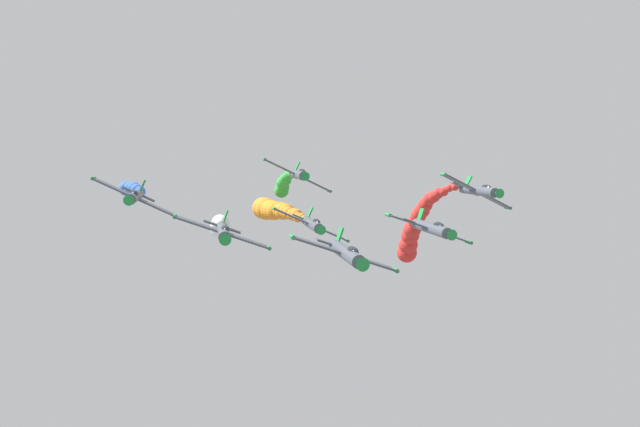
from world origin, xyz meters
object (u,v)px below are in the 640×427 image
object	(u,v)px
airplane_trailing	(135,197)
airplane_right_outer	(479,191)
airplane_lead	(347,253)
airplane_left_outer	(312,224)
airplane_high_slot	(299,175)
airplane_left_inner	(431,228)
airplane_right_inner	(223,232)

from	to	relation	value
airplane_trailing	airplane_right_outer	bearing A→B (deg)	-178.44
airplane_right_outer	airplane_trailing	bearing A→B (deg)	1.56
airplane_lead	airplane_left_outer	world-z (taller)	airplane_left_outer
airplane_lead	airplane_high_slot	bearing A→B (deg)	-90.56
airplane_left_inner	airplane_right_outer	distance (m)	13.40
airplane_lead	airplane_trailing	distance (m)	26.82
airplane_high_slot	airplane_trailing	bearing A→B (deg)	27.43
airplane_right_inner	airplane_trailing	xyz separation A→B (m)	(8.88, -10.08, 2.73)
airplane_lead	airplane_right_inner	size ratio (longest dim) A/B	1.00
airplane_lead	airplane_high_slot	xyz separation A→B (m)	(-0.28, -28.78, 5.56)
airplane_left_outer	airplane_right_outer	xyz separation A→B (m)	(-19.76, 0.45, 3.65)
airplane_right_outer	airplane_high_slot	size ratio (longest dim) A/B	1.00
airplane_right_inner	airplane_trailing	bearing A→B (deg)	-48.65
airplane_right_inner	airplane_high_slot	xyz separation A→B (m)	(-9.98, -19.87, 4.63)
airplane_left_outer	airplane_high_slot	size ratio (longest dim) A/B	1.00
airplane_high_slot	airplane_left_outer	bearing A→B (deg)	92.46
airplane_left_inner	airplane_right_outer	bearing A→B (deg)	-134.75
airplane_lead	airplane_left_inner	size ratio (longest dim) A/B	1.00
airplane_left_outer	airplane_right_outer	size ratio (longest dim) A/B	1.00
airplane_right_inner	airplane_high_slot	world-z (taller)	airplane_high_slot
airplane_lead	airplane_right_outer	world-z (taller)	airplane_right_outer
airplane_lead	airplane_trailing	xyz separation A→B (m)	(18.58, -18.99, 3.65)
airplane_left_inner	airplane_trailing	bearing A→B (deg)	-15.33
airplane_lead	airplane_right_inner	bearing A→B (deg)	-42.57
airplane_right_inner	airplane_right_outer	bearing A→B (deg)	-159.68
airplane_right_inner	airplane_left_outer	size ratio (longest dim) A/B	1.00
airplane_trailing	airplane_high_slot	distance (m)	21.33
airplane_left_inner	airplane_trailing	distance (m)	31.07
airplane_trailing	airplane_high_slot	size ratio (longest dim) A/B	1.00
airplane_lead	airplane_left_inner	distance (m)	15.61
airplane_left_inner	airplane_right_inner	xyz separation A→B (m)	(20.94, 1.91, 0.30)
airplane_left_outer	airplane_trailing	distance (m)	19.58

